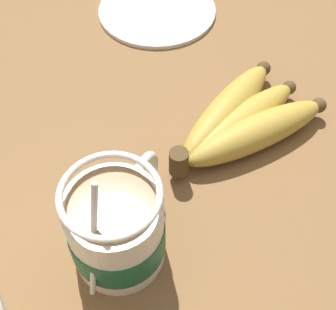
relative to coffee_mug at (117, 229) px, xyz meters
The scene contains 4 objects.
table 8.65cm from the coffee_mug, 13.04° to the left, with size 118.65×118.65×3.55cm.
coffee_mug is the anchor object (origin of this frame).
banana_bunch 19.60cm from the coffee_mug, 16.14° to the right, with size 19.80×14.39×4.18cm.
small_plate 37.95cm from the coffee_mug, 19.83° to the left, with size 16.78×16.78×0.60cm.
Camera 1 is at (-21.99, -13.51, 44.19)cm, focal length 50.00 mm.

